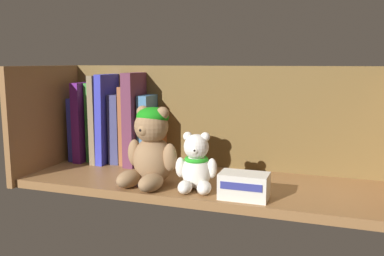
{
  "coord_description": "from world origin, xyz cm",
  "views": [
    {
      "loc": [
        29.23,
        -89.95,
        29.78
      ],
      "look_at": [
        -1.94,
        0.0,
        14.5
      ],
      "focal_mm": 38.65,
      "sensor_mm": 36.0,
      "label": 1
    }
  ],
  "objects_px": {
    "book_6": "(130,125)",
    "teddy_bear_smaller": "(196,165)",
    "book_8": "(150,130)",
    "book_3": "(105,118)",
    "book_9": "(160,136)",
    "teddy_bear_larger": "(151,148)",
    "book_1": "(89,121)",
    "book_5": "(121,128)",
    "book_4": "(112,118)",
    "small_product_box": "(244,186)",
    "book_2": "(98,121)",
    "book_7": "(139,118)",
    "book_0": "(82,128)"
  },
  "relations": [
    {
      "from": "book_6",
      "to": "teddy_bear_smaller",
      "type": "xyz_separation_m",
      "value": [
        0.25,
        -0.18,
        -0.05
      ]
    },
    {
      "from": "book_8",
      "to": "book_3",
      "type": "bearing_deg",
      "value": 180.0
    },
    {
      "from": "book_9",
      "to": "book_8",
      "type": "bearing_deg",
      "value": 180.0
    },
    {
      "from": "teddy_bear_larger",
      "to": "teddy_bear_smaller",
      "type": "distance_m",
      "value": 0.11
    },
    {
      "from": "book_1",
      "to": "book_3",
      "type": "relative_size",
      "value": 0.92
    },
    {
      "from": "book_5",
      "to": "teddy_bear_larger",
      "type": "xyz_separation_m",
      "value": [
        0.17,
        -0.18,
        -0.01
      ]
    },
    {
      "from": "book_1",
      "to": "book_4",
      "type": "height_order",
      "value": "book_4"
    },
    {
      "from": "book_3",
      "to": "book_6",
      "type": "height_order",
      "value": "book_3"
    },
    {
      "from": "small_product_box",
      "to": "book_8",
      "type": "bearing_deg",
      "value": 146.12
    },
    {
      "from": "book_2",
      "to": "book_9",
      "type": "xyz_separation_m",
      "value": [
        0.19,
        0.0,
        -0.03
      ]
    },
    {
      "from": "book_1",
      "to": "book_7",
      "type": "distance_m",
      "value": 0.16
    },
    {
      "from": "book_5",
      "to": "teddy_bear_larger",
      "type": "height_order",
      "value": "book_5"
    },
    {
      "from": "book_8",
      "to": "book_9",
      "type": "height_order",
      "value": "book_8"
    },
    {
      "from": "book_5",
      "to": "teddy_bear_larger",
      "type": "bearing_deg",
      "value": -45.74
    },
    {
      "from": "book_2",
      "to": "book_4",
      "type": "height_order",
      "value": "book_4"
    },
    {
      "from": "teddy_bear_smaller",
      "to": "book_6",
      "type": "bearing_deg",
      "value": 144.62
    },
    {
      "from": "book_0",
      "to": "teddy_bear_smaller",
      "type": "xyz_separation_m",
      "value": [
        0.41,
        -0.18,
        -0.03
      ]
    },
    {
      "from": "book_6",
      "to": "teddy_bear_smaller",
      "type": "distance_m",
      "value": 0.32
    },
    {
      "from": "book_2",
      "to": "book_8",
      "type": "xyz_separation_m",
      "value": [
        0.16,
        0.0,
        -0.02
      ]
    },
    {
      "from": "book_5",
      "to": "book_9",
      "type": "height_order",
      "value": "book_5"
    },
    {
      "from": "book_2",
      "to": "teddy_bear_smaller",
      "type": "relative_size",
      "value": 1.73
    },
    {
      "from": "book_5",
      "to": "book_7",
      "type": "distance_m",
      "value": 0.06
    },
    {
      "from": "book_1",
      "to": "book_6",
      "type": "bearing_deg",
      "value": 0.0
    },
    {
      "from": "teddy_bear_larger",
      "to": "book_1",
      "type": "bearing_deg",
      "value": 147.27
    },
    {
      "from": "book_6",
      "to": "book_9",
      "type": "relative_size",
      "value": 1.36
    },
    {
      "from": "book_6",
      "to": "book_0",
      "type": "bearing_deg",
      "value": 180.0
    },
    {
      "from": "book_5",
      "to": "book_7",
      "type": "relative_size",
      "value": 0.76
    },
    {
      "from": "book_2",
      "to": "book_4",
      "type": "bearing_deg",
      "value": 0.0
    },
    {
      "from": "book_4",
      "to": "book_6",
      "type": "relative_size",
      "value": 1.15
    },
    {
      "from": "book_3",
      "to": "book_9",
      "type": "xyz_separation_m",
      "value": [
        0.17,
        -0.0,
        -0.04
      ]
    },
    {
      "from": "book_5",
      "to": "book_6",
      "type": "bearing_deg",
      "value": 0.0
    },
    {
      "from": "book_8",
      "to": "book_7",
      "type": "bearing_deg",
      "value": 180.0
    },
    {
      "from": "book_8",
      "to": "book_1",
      "type": "bearing_deg",
      "value": 180.0
    },
    {
      "from": "book_3",
      "to": "book_4",
      "type": "height_order",
      "value": "book_4"
    },
    {
      "from": "book_7",
      "to": "book_9",
      "type": "bearing_deg",
      "value": -0.0
    },
    {
      "from": "teddy_bear_larger",
      "to": "book_9",
      "type": "bearing_deg",
      "value": 107.42
    },
    {
      "from": "book_6",
      "to": "small_product_box",
      "type": "bearing_deg",
      "value": -29.32
    },
    {
      "from": "book_2",
      "to": "book_5",
      "type": "bearing_deg",
      "value": 0.0
    },
    {
      "from": "book_5",
      "to": "book_9",
      "type": "distance_m",
      "value": 0.12
    },
    {
      "from": "book_0",
      "to": "teddy_bear_larger",
      "type": "bearing_deg",
      "value": -30.55
    },
    {
      "from": "book_1",
      "to": "teddy_bear_larger",
      "type": "relative_size",
      "value": 1.23
    },
    {
      "from": "book_3",
      "to": "book_5",
      "type": "bearing_deg",
      "value": -0.0
    },
    {
      "from": "book_5",
      "to": "book_9",
      "type": "xyz_separation_m",
      "value": [
        0.12,
        0.0,
        -0.02
      ]
    },
    {
      "from": "book_6",
      "to": "teddy_bear_larger",
      "type": "distance_m",
      "value": 0.23
    },
    {
      "from": "book_1",
      "to": "teddy_bear_smaller",
      "type": "relative_size",
      "value": 1.74
    },
    {
      "from": "book_3",
      "to": "teddy_bear_larger",
      "type": "height_order",
      "value": "book_3"
    },
    {
      "from": "small_product_box",
      "to": "teddy_bear_larger",
      "type": "bearing_deg",
      "value": 172.65
    },
    {
      "from": "book_0",
      "to": "teddy_bear_larger",
      "type": "xyz_separation_m",
      "value": [
        0.3,
        -0.18,
        -0.0
      ]
    },
    {
      "from": "book_9",
      "to": "teddy_bear_larger",
      "type": "distance_m",
      "value": 0.19
    },
    {
      "from": "book_0",
      "to": "teddy_bear_larger",
      "type": "relative_size",
      "value": 0.99
    }
  ]
}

